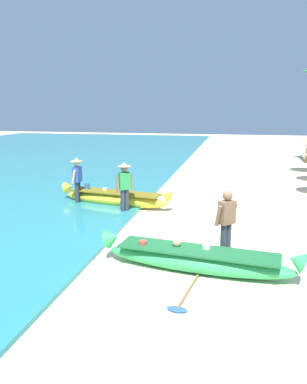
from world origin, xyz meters
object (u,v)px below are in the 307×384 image
at_px(person_vendor_assistant, 77,178).
at_px(paddle, 186,294).
at_px(boat_yellow_midground, 115,198).
at_px(boat_green_foreground, 197,259).
at_px(person_vendor_hatted, 125,184).
at_px(person_tourist_customer, 226,222).

relative_size(person_vendor_assistant, paddle, 0.91).
relative_size(boat_yellow_midground, paddle, 2.28).
height_order(boat_green_foreground, paddle, boat_green_foreground).
height_order(person_vendor_hatted, paddle, person_vendor_hatted).
xyz_separation_m(person_vendor_hatted, paddle, (2.69, -5.12, -0.95)).
distance_m(person_tourist_customer, paddle, 2.15).
xyz_separation_m(boat_yellow_midground, person_vendor_hatted, (0.61, -0.84, 0.69)).
distance_m(boat_yellow_midground, person_vendor_hatted, 1.25).
height_order(person_vendor_assistant, paddle, person_vendor_assistant).
xyz_separation_m(boat_green_foreground, person_tourist_customer, (0.57, 0.73, 0.65)).
xyz_separation_m(boat_green_foreground, person_vendor_hatted, (-2.77, 4.01, 0.71)).
bearing_deg(boat_yellow_midground, paddle, -61.02).
height_order(boat_yellow_midground, paddle, boat_yellow_midground).
bearing_deg(boat_green_foreground, boat_yellow_midground, 124.87).
distance_m(boat_green_foreground, paddle, 1.15).
bearing_deg(boat_green_foreground, person_vendor_hatted, 124.65).
distance_m(person_vendor_hatted, person_vendor_assistant, 2.10).
relative_size(boat_green_foreground, person_vendor_hatted, 2.57).
distance_m(boat_yellow_midground, person_tourist_customer, 5.74).
xyz_separation_m(boat_yellow_midground, person_tourist_customer, (3.95, -4.12, 0.63)).
distance_m(person_vendor_assistant, paddle, 7.56).
bearing_deg(person_tourist_customer, boat_green_foreground, -127.89).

